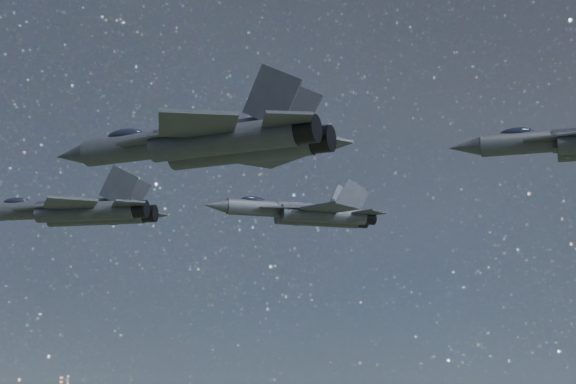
{
  "coord_description": "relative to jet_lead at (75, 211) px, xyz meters",
  "views": [
    {
      "loc": [
        0.75,
        -67.52,
        127.33
      ],
      "look_at": [
        1.25,
        0.15,
        141.78
      ],
      "focal_mm": 55.0,
      "sensor_mm": 36.0,
      "label": 1
    }
  ],
  "objects": [
    {
      "name": "jet_lead",
      "position": [
        0.0,
        0.0,
        0.0
      ],
      "size": [
        16.89,
        11.57,
        4.24
      ],
      "rotation": [
        0.0,
        0.0,
        -0.22
      ],
      "color": "#2E3239"
    },
    {
      "name": "jet_left",
      "position": [
        18.9,
        23.86,
        4.36
      ],
      "size": [
        19.39,
        13.08,
        4.89
      ],
      "rotation": [
        0.0,
        0.0,
        0.29
      ],
      "color": "#2E3239"
    },
    {
      "name": "jet_right",
      "position": [
        12.22,
        -20.92,
        -0.08
      ],
      "size": [
        17.88,
        11.72,
        4.61
      ],
      "rotation": [
        0.0,
        0.0,
        -0.43
      ],
      "color": "#2E3239"
    }
  ]
}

